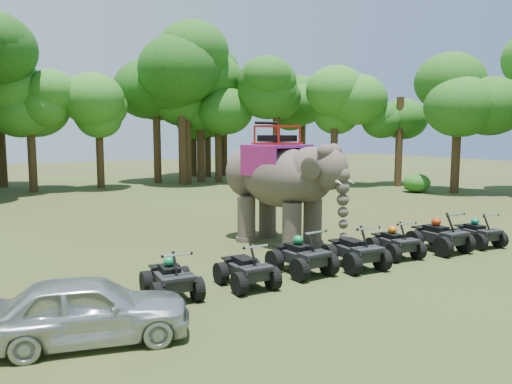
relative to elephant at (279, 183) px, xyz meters
The scene contains 25 objects.
ground 2.88m from the elephant, 125.71° to the right, with size 110.00×110.00×0.00m, color #47381E.
elephant is the anchor object (origin of this frame).
parked_car 9.16m from the elephant, 145.69° to the right, with size 1.47×3.65×1.24m, color silver.
atv_0 6.50m from the elephant, 146.48° to the right, with size 1.14×1.56×1.16m, color black, non-canonical shape.
atv_1 5.22m from the elephant, 132.44° to the right, with size 1.14×1.56×1.16m, color black, non-canonical shape.
atv_2 4.01m from the elephant, 113.74° to the right, with size 1.25×1.71×1.27m, color black, non-canonical shape.
atv_3 4.00m from the elephant, 87.85° to the right, with size 1.25×1.71×1.27m, color black, non-canonical shape.
atv_4 4.24m from the elephant, 59.26° to the right, with size 1.14×1.56×1.16m, color black, non-canonical shape.
atv_5 5.45m from the elephant, 43.37° to the right, with size 1.29×1.77×1.31m, color black, non-canonical shape.
atv_6 6.88m from the elephant, 33.93° to the right, with size 1.13×1.54×1.14m, color black, non-canonical shape.
tree_0 20.56m from the elephant, 93.26° to the left, with size 4.76×4.76×6.81m, color #195114, non-canonical shape.
tree_1 22.36m from the elephant, 81.14° to the left, with size 6.17×6.17×8.81m, color #195114, non-canonical shape.
tree_2 21.57m from the elephant, 69.25° to the left, with size 5.29×5.29×7.56m, color #195114, non-canonical shape.
tree_3 19.80m from the elephant, 57.39° to the left, with size 5.72×5.72×8.17m, color #195114, non-canonical shape.
tree_4 19.46m from the elephant, 45.14° to the left, with size 5.16×5.16×7.37m, color #195114, non-canonical shape.
tree_5 20.58m from the elephant, 32.54° to the left, with size 4.86×4.86×6.95m, color #195114, non-canonical shape.
tree_6 18.72m from the elephant, 20.21° to the left, with size 5.59×5.59×7.99m, color #195114, non-canonical shape.
tree_29 21.19m from the elephant, 104.88° to the left, with size 5.13×5.13×7.33m, color #195114, non-canonical shape.
tree_33 26.55m from the elephant, 70.16° to the left, with size 5.16×5.16×7.37m, color #195114, non-canonical shape.
tree_34 22.18m from the elephant, 72.66° to the left, with size 7.22×7.22×10.31m, color #195114, non-canonical shape.
tree_35 21.14m from the elephant, 75.84° to the left, with size 7.49×7.49×10.70m, color #195114, non-canonical shape.
tree_38 26.42m from the elephant, 52.44° to the left, with size 5.59×5.59×7.99m, color #195114, non-canonical shape.
tree_39 20.67m from the elephant, 76.93° to the left, with size 6.50×6.50×9.29m, color #195114, non-canonical shape.
tree_42 27.50m from the elephant, 66.97° to the left, with size 5.56×5.56×7.94m, color #195114, non-canonical shape.
tree_43 27.19m from the elephant, 72.72° to the left, with size 6.19×6.19×8.85m, color #195114, non-canonical shape.
Camera 1 is at (-8.12, -12.56, 3.82)m, focal length 35.00 mm.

